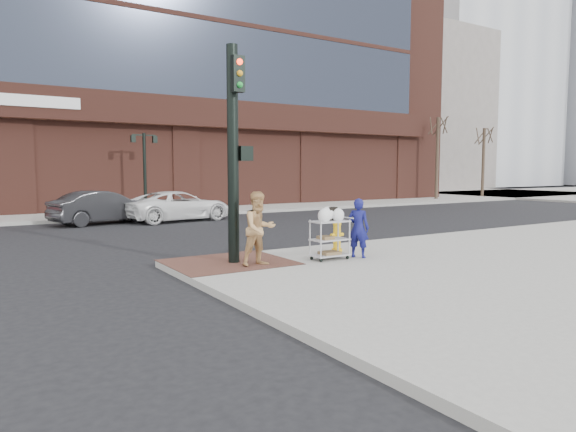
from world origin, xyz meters
TOP-DOWN VIEW (x-y plane):
  - ground at (0.00, 0.00)m, footprint 220.00×220.00m
  - sidewalk_far at (12.50, 32.00)m, footprint 65.00×36.00m
  - brick_curb_ramp at (-0.60, 0.90)m, footprint 2.80×2.40m
  - bank_building at (5.00, 31.00)m, footprint 42.00×26.00m
  - filler_block at (40.00, 38.00)m, footprint 14.00×20.00m
  - bare_tree_a at (24.00, 16.50)m, footprint 1.80×1.80m
  - bare_tree_b at (30.00, 17.00)m, footprint 1.80×1.80m
  - lamp_post at (2.00, 16.00)m, footprint 1.32×0.22m
  - traffic_signal_pole at (-0.48, 0.77)m, footprint 0.61×0.51m
  - woman_blue at (2.42, -0.22)m, footprint 0.59×0.64m
  - pedestrian_tan at (-0.18, 0.14)m, footprint 0.86×0.69m
  - sedan_dark at (-0.79, 12.82)m, footprint 4.57×2.57m
  - minivan_white at (2.40, 12.31)m, footprint 5.14×2.91m
  - utility_cart at (1.65, -0.07)m, footprint 0.92×0.51m
  - fire_hydrant at (2.53, 0.79)m, footprint 0.40×0.28m

SIDE VIEW (x-z plane):
  - ground at x=0.00m, z-range 0.00..0.00m
  - sidewalk_far at x=12.50m, z-range 0.00..0.15m
  - brick_curb_ramp at x=-0.60m, z-range 0.15..0.16m
  - fire_hydrant at x=2.53m, z-range 0.16..1.01m
  - minivan_white at x=2.40m, z-range 0.00..1.35m
  - sedan_dark at x=-0.79m, z-range 0.00..1.42m
  - utility_cart at x=1.65m, z-range 0.09..1.37m
  - woman_blue at x=2.42m, z-range 0.15..1.62m
  - pedestrian_tan at x=-0.18m, z-range 0.15..1.84m
  - lamp_post at x=2.00m, z-range 0.62..4.62m
  - traffic_signal_pole at x=-0.48m, z-range 0.33..5.33m
  - bare_tree_b at x=30.00m, z-range 2.44..9.14m
  - bare_tree_a at x=24.00m, z-range 2.67..9.87m
  - filler_block at x=40.00m, z-range 0.00..18.00m
  - bank_building at x=5.00m, z-range 0.15..28.15m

